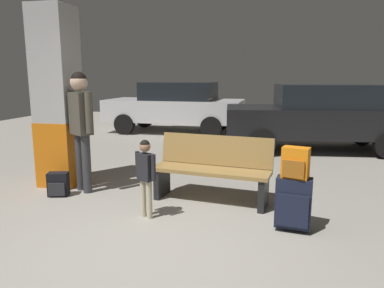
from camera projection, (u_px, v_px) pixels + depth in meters
The scene contains 10 objects.
ground_plane at pixel (210, 163), 7.38m from camera, with size 18.00×18.00×0.10m, color gray.
structural_pillar at pixel (58, 99), 5.57m from camera, with size 0.57×0.57×2.73m.
bench at pixel (212, 169), 4.95m from camera, with size 1.66×0.74×0.89m.
suitcase at pixel (293, 203), 3.99m from camera, with size 0.40×0.28×0.60m.
backpack_bright at pixel (295, 163), 3.91m from camera, with size 0.31×0.25×0.34m.
child at pixel (146, 170), 4.32m from camera, with size 0.30×0.24×0.96m.
adult at pixel (81, 119), 5.25m from camera, with size 0.51×0.38×1.75m.
backpack_dark_floor at pixel (58, 185), 5.19m from camera, with size 0.31×0.25×0.34m.
parked_car_far at pixel (176, 106), 11.03m from camera, with size 4.15×1.89×1.51m.
parked_car_near at pixel (319, 115), 8.31m from camera, with size 4.27×2.16×1.51m.
Camera 1 is at (1.20, -3.09, 1.69)m, focal length 34.00 mm.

